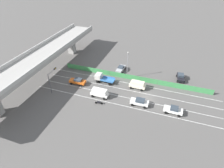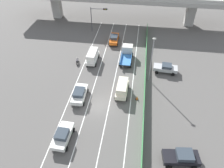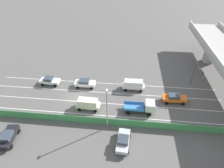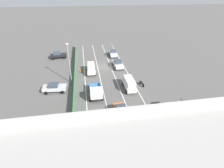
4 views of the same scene
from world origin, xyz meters
name	(u,v)px [view 4 (image 4 of 4)]	position (x,y,z in m)	size (l,w,h in m)	color
ground_plane	(104,66)	(0.00, 0.00, 0.00)	(300.00, 300.00, 0.00)	#565451
lane_line_left_edge	(129,75)	(-4.81, 5.35, 0.00)	(0.14, 46.71, 0.01)	silver
lane_line_mid_left	(114,76)	(-1.60, 5.35, 0.00)	(0.14, 46.71, 0.01)	silver
lane_line_mid_right	(100,77)	(1.60, 5.35, 0.00)	(0.14, 46.71, 0.01)	silver
lane_line_right_edge	(85,78)	(4.81, 5.35, 0.00)	(0.14, 46.71, 0.01)	silver
elevated_overpass	(153,154)	(0.00, 30.71, 5.93)	(53.04, 8.14, 7.59)	#A09E99
green_fence	(75,75)	(6.83, 5.35, 0.78)	(0.10, 42.81, 1.55)	#3D8E4C
car_van_cream	(91,68)	(3.27, 3.21, 1.21)	(2.07, 4.38, 2.13)	beige
car_van_white	(129,83)	(-3.35, 11.45, 1.24)	(1.98, 4.61, 2.18)	silver
car_hatchback_white	(118,64)	(-3.21, 1.17, 0.94)	(2.10, 4.39, 1.70)	silver
car_sedan_white	(113,53)	(-3.35, -6.65, 0.91)	(2.09, 4.27, 1.69)	white
car_taxi_orange	(122,113)	(-0.23, 19.30, 0.94)	(2.05, 4.57, 1.72)	orange
flatbed_truck_blue	(96,92)	(3.09, 13.45, 1.22)	(2.31, 5.42, 2.36)	black
motorcycle	(142,83)	(-6.16, 10.47, 0.46)	(0.60, 1.94, 0.93)	black
parked_sedan_dark	(58,55)	(11.49, -7.56, 0.94)	(4.45, 2.45, 1.72)	black
parked_wagon_silver	(54,87)	(10.42, 10.07, 0.89)	(4.34, 2.23, 1.61)	#B2B5B7
traffic_light	(169,111)	(-4.87, 23.86, 4.10)	(3.83, 0.43, 5.79)	#47474C
street_lamp	(69,60)	(7.47, 7.30, 4.89)	(0.60, 0.36, 8.20)	gray
traffic_cone	(80,71)	(5.76, 2.22, 0.33)	(0.47, 0.47, 0.70)	orange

